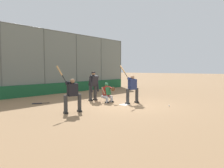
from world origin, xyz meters
TOP-DOWN VIEW (x-y plane):
  - ground_plane at (0.00, 0.00)m, footprint 160.00×160.00m
  - home_plate_marker at (0.00, 0.00)m, footprint 0.43×0.43m
  - backstop_fence at (0.00, -7.17)m, footprint 18.67×0.08m
  - padding_wall at (0.00, -7.07)m, footprint 18.22×0.18m
  - batter_at_plate at (-0.63, 0.07)m, footprint 0.89×0.77m
  - catcher_behind_plate at (-0.08, -1.25)m, footprint 0.59×0.70m
  - umpire_home at (-0.08, -2.33)m, footprint 0.71×0.42m
  - batter_on_deck at (3.12, -0.52)m, footprint 0.85×0.79m
  - spare_bat_near_backstop at (2.71, -3.79)m, footprint 0.82×0.49m
  - fielding_glove_on_dirt at (-2.91, -4.79)m, footprint 0.29×0.22m
  - baseball_loose at (-1.02, 2.05)m, footprint 0.07×0.07m

SIDE VIEW (x-z plane):
  - ground_plane at x=0.00m, z-range 0.00..0.00m
  - home_plate_marker at x=0.00m, z-range 0.00..0.01m
  - spare_bat_near_backstop at x=2.71m, z-range 0.00..0.07m
  - baseball_loose at x=-1.02m, z-range 0.00..0.07m
  - fielding_glove_on_dirt at x=-2.91m, z-range 0.00..0.10m
  - padding_wall at x=0.00m, z-range 0.00..0.81m
  - catcher_behind_plate at x=-0.08m, z-range 0.02..1.14m
  - batter_on_deck at x=3.12m, z-range -0.22..1.83m
  - batter_at_plate at x=-0.63m, z-range -0.21..1.90m
  - umpire_home at x=-0.08m, z-range 0.07..1.80m
  - backstop_fence at x=0.00m, z-range 0.09..4.90m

